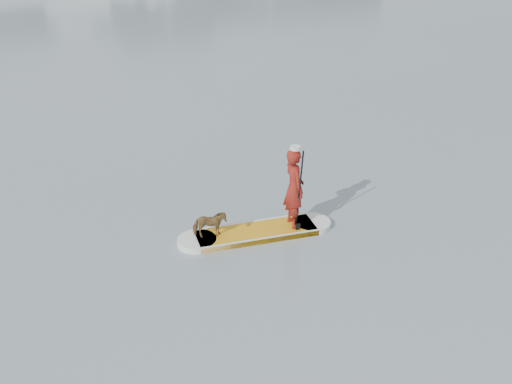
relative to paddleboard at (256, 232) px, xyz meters
name	(u,v)px	position (x,y,z in m)	size (l,w,h in m)	color
ground	(189,270)	(-1.71, -0.55, -0.06)	(140.00, 140.00, 0.00)	slate
paddleboard	(256,232)	(0.00, 0.00, 0.00)	(3.26, 1.26, 0.12)	orange
paddler	(294,188)	(0.80, -0.15, 0.91)	(0.62, 0.41, 1.70)	maroon
white_cap	(295,148)	(0.80, -0.15, 1.80)	(0.22, 0.22, 0.07)	silver
dog	(210,225)	(-0.96, 0.18, 0.35)	(0.31, 0.68, 0.57)	#52361C
paddle	(299,201)	(0.78, -0.40, 0.74)	(0.10, 0.30, 2.00)	black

